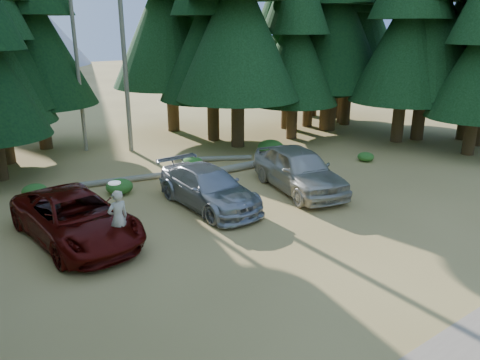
% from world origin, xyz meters
% --- Properties ---
extents(ground, '(160.00, 160.00, 0.00)m').
position_xyz_m(ground, '(0.00, 0.00, 0.00)').
color(ground, olive).
rests_on(ground, ground).
extents(forest_belt_north, '(36.00, 7.00, 22.00)m').
position_xyz_m(forest_belt_north, '(0.00, 15.00, 0.00)').
color(forest_belt_north, black).
rests_on(forest_belt_north, ground).
extents(forest_belt_east, '(6.00, 22.00, 22.00)m').
position_xyz_m(forest_belt_east, '(15.50, 4.00, 0.00)').
color(forest_belt_east, black).
rests_on(forest_belt_east, ground).
extents(snag_front, '(0.24, 0.24, 12.00)m').
position_xyz_m(snag_front, '(0.80, 14.50, 6.00)').
color(snag_front, gray).
rests_on(snag_front, ground).
extents(snag_back, '(0.20, 0.20, 10.00)m').
position_xyz_m(snag_back, '(-1.20, 16.00, 5.00)').
color(snag_back, gray).
rests_on(snag_back, ground).
extents(red_pickup, '(3.13, 5.85, 1.56)m').
position_xyz_m(red_pickup, '(-5.23, 4.93, 0.78)').
color(red_pickup, '#500A06').
rests_on(red_pickup, ground).
extents(silver_minivan_center, '(2.15, 5.16, 1.49)m').
position_xyz_m(silver_minivan_center, '(-0.19, 4.96, 0.74)').
color(silver_minivan_center, '#9D9FA5').
rests_on(silver_minivan_center, ground).
extents(silver_minivan_right, '(3.32, 5.70, 1.82)m').
position_xyz_m(silver_minivan_right, '(3.86, 4.30, 0.91)').
color(silver_minivan_right, '#B7B2A3').
rests_on(silver_minivan_right, ground).
extents(frisbee_player, '(0.68, 0.49, 2.00)m').
position_xyz_m(frisbee_player, '(-4.49, 3.16, 1.19)').
color(frisbee_player, beige).
rests_on(frisbee_player, ground).
extents(log_left, '(3.71, 1.06, 0.27)m').
position_xyz_m(log_left, '(-1.72, 9.52, 0.13)').
color(log_left, gray).
rests_on(log_left, ground).
extents(log_mid, '(2.89, 1.72, 0.26)m').
position_xyz_m(log_mid, '(3.68, 9.90, 0.13)').
color(log_mid, gray).
rests_on(log_mid, ground).
extents(log_right, '(5.47, 0.57, 0.35)m').
position_xyz_m(log_right, '(2.24, 8.04, 0.17)').
color(log_right, gray).
rests_on(log_right, ground).
extents(shrub_far_left, '(0.92, 0.92, 0.51)m').
position_xyz_m(shrub_far_left, '(-5.53, 7.98, 0.25)').
color(shrub_far_left, '#336E21').
rests_on(shrub_far_left, ground).
extents(shrub_left, '(0.98, 0.98, 0.54)m').
position_xyz_m(shrub_left, '(-5.35, 9.94, 0.27)').
color(shrub_left, '#336E21').
rests_on(shrub_left, ground).
extents(shrub_center_left, '(1.11, 1.11, 0.61)m').
position_xyz_m(shrub_center_left, '(-2.42, 8.31, 0.30)').
color(shrub_center_left, '#336E21').
rests_on(shrub_center_left, ground).
extents(shrub_center_right, '(1.15, 1.15, 0.63)m').
position_xyz_m(shrub_center_right, '(1.08, 8.19, 0.32)').
color(shrub_center_right, '#336E21').
rests_on(shrub_center_right, ground).
extents(shrub_right, '(1.07, 1.07, 0.59)m').
position_xyz_m(shrub_right, '(1.79, 9.56, 0.29)').
color(shrub_right, '#336E21').
rests_on(shrub_right, ground).
extents(shrub_far_right, '(1.39, 1.39, 0.77)m').
position_xyz_m(shrub_far_right, '(6.61, 9.44, 0.38)').
color(shrub_far_right, '#336E21').
rests_on(shrub_far_right, ground).
extents(shrub_edge_east, '(0.83, 0.83, 0.46)m').
position_xyz_m(shrub_edge_east, '(9.65, 5.50, 0.23)').
color(shrub_edge_east, '#336E21').
rests_on(shrub_edge_east, ground).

